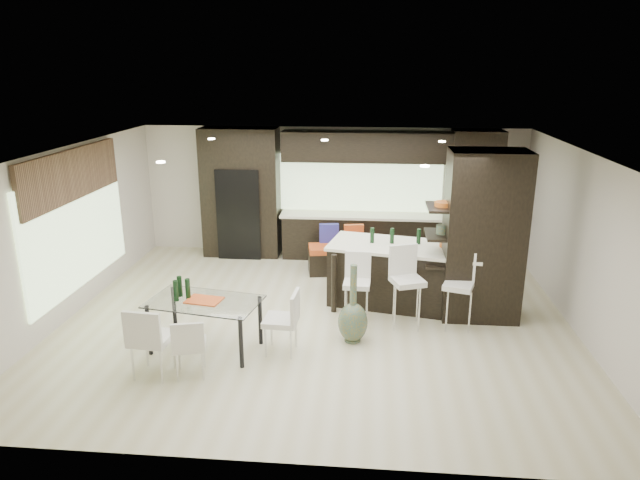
# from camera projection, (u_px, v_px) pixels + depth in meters

# --- Properties ---
(ground) EXTENTS (8.00, 8.00, 0.00)m
(ground) POSITION_uv_depth(u_px,v_px,m) (317.00, 319.00, 9.20)
(ground) COLOR beige
(ground) RESTS_ON ground
(back_wall) EXTENTS (8.00, 0.02, 2.70)m
(back_wall) POSITION_uv_depth(u_px,v_px,m) (332.00, 191.00, 12.13)
(back_wall) COLOR beige
(back_wall) RESTS_ON ground
(left_wall) EXTENTS (0.02, 7.00, 2.70)m
(left_wall) POSITION_uv_depth(u_px,v_px,m) (69.00, 232.00, 9.15)
(left_wall) COLOR beige
(left_wall) RESTS_ON ground
(right_wall) EXTENTS (0.02, 7.00, 2.70)m
(right_wall) POSITION_uv_depth(u_px,v_px,m) (584.00, 246.00, 8.45)
(right_wall) COLOR beige
(right_wall) RESTS_ON ground
(ceiling) EXTENTS (8.00, 7.00, 0.02)m
(ceiling) POSITION_uv_depth(u_px,v_px,m) (316.00, 152.00, 8.40)
(ceiling) COLOR white
(ceiling) RESTS_ON ground
(window_left) EXTENTS (0.04, 3.20, 1.90)m
(window_left) POSITION_uv_depth(u_px,v_px,m) (77.00, 229.00, 9.33)
(window_left) COLOR #B2D199
(window_left) RESTS_ON left_wall
(window_back) EXTENTS (3.40, 0.04, 1.20)m
(window_back) POSITION_uv_depth(u_px,v_px,m) (361.00, 183.00, 11.98)
(window_back) COLOR #B2D199
(window_back) RESTS_ON back_wall
(stone_accent) EXTENTS (0.08, 3.00, 0.80)m
(stone_accent) POSITION_uv_depth(u_px,v_px,m) (72.00, 175.00, 9.06)
(stone_accent) COLOR brown
(stone_accent) RESTS_ON left_wall
(ceiling_spots) EXTENTS (4.00, 3.00, 0.02)m
(ceiling_spots) POSITION_uv_depth(u_px,v_px,m) (318.00, 151.00, 8.65)
(ceiling_spots) COLOR white
(ceiling_spots) RESTS_ON ceiling
(back_cabinetry) EXTENTS (6.80, 0.68, 2.70)m
(back_cabinetry) POSITION_uv_depth(u_px,v_px,m) (355.00, 195.00, 11.77)
(back_cabinetry) COLOR black
(back_cabinetry) RESTS_ON ground
(refrigerator) EXTENTS (0.90, 0.68, 1.90)m
(refrigerator) POSITION_uv_depth(u_px,v_px,m) (241.00, 212.00, 12.05)
(refrigerator) COLOR black
(refrigerator) RESTS_ON ground
(partition_column) EXTENTS (1.20, 0.80, 2.70)m
(partition_column) POSITION_uv_depth(u_px,v_px,m) (483.00, 236.00, 8.96)
(partition_column) COLOR black
(partition_column) RESTS_ON ground
(kitchen_island) EXTENTS (2.69, 1.57, 1.05)m
(kitchen_island) POSITION_uv_depth(u_px,v_px,m) (404.00, 275.00, 9.63)
(kitchen_island) COLOR black
(kitchen_island) RESTS_ON ground
(stool_left) EXTENTS (0.42, 0.42, 0.92)m
(stool_left) POSITION_uv_depth(u_px,v_px,m) (357.00, 296.00, 8.92)
(stool_left) COLOR silver
(stool_left) RESTS_ON ground
(stool_mid) EXTENTS (0.59, 0.59, 1.03)m
(stool_mid) POSITION_uv_depth(u_px,v_px,m) (407.00, 295.00, 8.81)
(stool_mid) COLOR silver
(stool_mid) RESTS_ON ground
(stool_right) EXTENTS (0.53, 0.53, 0.96)m
(stool_right) POSITION_uv_depth(u_px,v_px,m) (457.00, 299.00, 8.77)
(stool_right) COLOR silver
(stool_right) RESTS_ON ground
(bench) EXTENTS (1.49, 0.78, 0.55)m
(bench) POSITION_uv_depth(u_px,v_px,m) (345.00, 259.00, 11.20)
(bench) COLOR black
(bench) RESTS_ON ground
(floor_vase) EXTENTS (0.55, 0.55, 1.20)m
(floor_vase) POSITION_uv_depth(u_px,v_px,m) (353.00, 304.00, 8.30)
(floor_vase) COLOR #47553C
(floor_vase) RESTS_ON ground
(dining_table) EXTENTS (1.68, 1.13, 0.75)m
(dining_table) POSITION_uv_depth(u_px,v_px,m) (206.00, 325.00, 8.13)
(dining_table) COLOR white
(dining_table) RESTS_ON ground
(chair_near) EXTENTS (0.50, 0.50, 0.77)m
(chair_near) POSITION_uv_depth(u_px,v_px,m) (190.00, 348.00, 7.44)
(chair_near) COLOR silver
(chair_near) RESTS_ON ground
(chair_far) EXTENTS (0.54, 0.54, 0.92)m
(chair_far) POSITION_uv_depth(u_px,v_px,m) (152.00, 343.00, 7.42)
(chair_far) COLOR silver
(chair_far) RESTS_ON ground
(chair_end) EXTENTS (0.49, 0.49, 0.85)m
(chair_end) POSITION_uv_depth(u_px,v_px,m) (281.00, 325.00, 8.02)
(chair_end) COLOR silver
(chair_end) RESTS_ON ground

